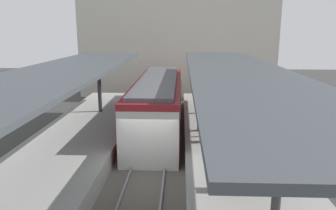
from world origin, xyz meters
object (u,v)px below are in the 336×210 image
passenger_far_end (247,114)px  passenger_mid_platform (224,122)px  commuter_train (158,103)px  passenger_near_bench (200,114)px  platform_bench (234,176)px  platform_sign (240,103)px

passenger_far_end → passenger_mid_platform: bearing=-128.8°
commuter_train → passenger_near_bench: bearing=-52.4°
passenger_near_bench → passenger_far_end: bearing=4.2°
passenger_near_bench → passenger_mid_platform: bearing=-57.2°
commuter_train → platform_bench: (3.15, -9.43, -0.26)m
passenger_near_bench → passenger_far_end: 2.47m
platform_sign → commuter_train: bearing=139.1°
platform_bench → passenger_near_bench: passenger_near_bench is taller
commuter_train → passenger_near_bench: commuter_train is taller
platform_bench → passenger_near_bench: 6.42m
commuter_train → platform_sign: commuter_train is taller
passenger_near_bench → platform_bench: bearing=-83.0°
platform_bench → passenger_far_end: 6.76m
platform_bench → platform_sign: bearing=78.7°
platform_sign → passenger_far_end: platform_sign is taller
commuter_train → passenger_near_bench: (2.38, -3.08, 0.17)m
commuter_train → passenger_far_end: commuter_train is taller
platform_sign → passenger_mid_platform: 1.49m
platform_sign → passenger_near_bench: 2.15m
platform_sign → passenger_near_bench: platform_sign is taller
platform_bench → passenger_mid_platform: passenger_mid_platform is taller
passenger_far_end → platform_bench: bearing=-104.5°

